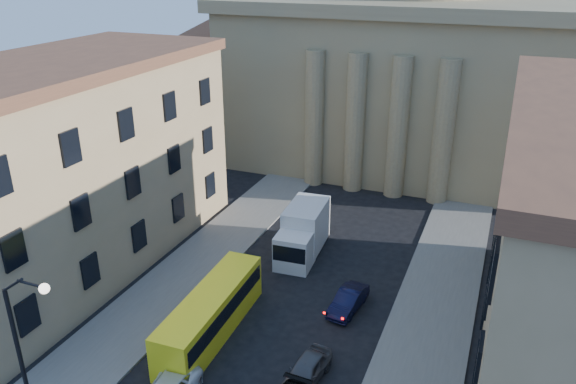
{
  "coord_description": "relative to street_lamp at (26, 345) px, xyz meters",
  "views": [
    {
      "loc": [
        11.13,
        -6.14,
        21.01
      ],
      "look_at": [
        0.48,
        20.11,
        8.96
      ],
      "focal_mm": 35.0,
      "sensor_mm": 36.0,
      "label": 1
    }
  ],
  "objects": [
    {
      "name": "building_left",
      "position": [
        -10.03,
        14.0,
        2.14
      ],
      "size": [
        11.6,
        26.6,
        14.7
      ],
      "color": "tan",
      "rests_on": "ground"
    },
    {
      "name": "box_truck",
      "position": [
        5.02,
        21.05,
        -3.58
      ],
      "size": [
        3.01,
        6.71,
        3.6
      ],
      "rotation": [
        0.0,
        0.0,
        0.07
      ],
      "color": "silver",
      "rests_on": "ground"
    },
    {
      "name": "car_right_far",
      "position": [
        10.12,
        8.18,
        -4.62
      ],
      "size": [
        1.99,
        4.07,
        1.34
      ],
      "primitive_type": "imported",
      "rotation": [
        0.0,
        0.0,
        -0.11
      ],
      "color": "#48484D",
      "rests_on": "ground"
    },
    {
      "name": "sidewalk_left",
      "position": [
        -1.53,
        10.0,
        -5.21
      ],
      "size": [
        5.0,
        60.0,
        0.15
      ],
      "primitive_type": "cube",
      "color": "#63605B",
      "rests_on": "ground"
    },
    {
      "name": "sidewalk_right",
      "position": [
        15.47,
        10.0,
        -5.21
      ],
      "size": [
        5.0,
        60.0,
        0.15
      ],
      "primitive_type": "cube",
      "color": "#63605B",
      "rests_on": "ground"
    },
    {
      "name": "street_lamp",
      "position": [
        0.0,
        0.0,
        0.0
      ],
      "size": [
        2.62,
        0.44,
        8.83
      ],
      "color": "black",
      "rests_on": "ground"
    },
    {
      "name": "car_right_distant",
      "position": [
        10.32,
        15.26,
        -4.63
      ],
      "size": [
        1.86,
        4.13,
        1.32
      ],
      "primitive_type": "imported",
      "rotation": [
        0.0,
        0.0,
        -0.12
      ],
      "color": "black",
      "rests_on": "ground"
    },
    {
      "name": "city_bus",
      "position": [
        3.47,
        9.83,
        -3.78
      ],
      "size": [
        2.63,
        10.02,
        2.8
      ],
      "rotation": [
        0.0,
        0.0,
        0.03
      ],
      "color": "yellow",
      "rests_on": "ground"
    },
    {
      "name": "church",
      "position": [
        6.97,
        47.47,
        6.59
      ],
      "size": [
        68.02,
        28.76,
        36.6
      ],
      "color": "#877453",
      "rests_on": "ground"
    }
  ]
}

